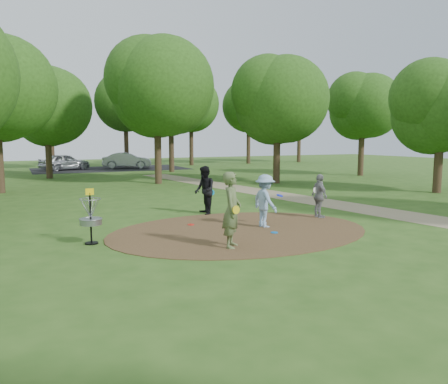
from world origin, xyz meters
name	(u,v)px	position (x,y,z in m)	size (l,w,h in m)	color
ground	(241,231)	(0.00, 0.00, 0.00)	(100.00, 100.00, 0.00)	#2D5119
dirt_clearing	(241,231)	(0.00, 0.00, 0.01)	(8.40, 8.40, 0.02)	#47301C
footpath	(355,207)	(6.50, 2.00, 0.01)	(2.00, 40.00, 0.01)	#8C7A5B
parking_lot	(111,169)	(2.00, 30.00, 0.00)	(14.00, 8.00, 0.01)	black
player_observer_with_disc	(232,210)	(-1.20, -1.74, 1.01)	(0.82, 0.88, 2.03)	#55653A
player_throwing_with_disc	(265,201)	(0.99, 0.18, 0.87)	(1.09, 1.16, 1.73)	#86A8C9
player_walking_with_disc	(205,190)	(0.18, 3.28, 0.93)	(0.80, 0.97, 1.85)	black
player_waiting_with_disc	(319,196)	(3.63, 0.74, 0.80)	(0.55, 0.98, 1.61)	gray
disc_ground_blue	(274,232)	(0.76, -0.77, 0.03)	(0.22, 0.22, 0.02)	blue
disc_ground_red	(191,225)	(-1.09, 1.49, 0.03)	(0.22, 0.22, 0.02)	red
car_left	(65,162)	(-2.13, 30.00, 0.75)	(1.78, 4.41, 1.50)	#B1B2BA
car_right	(127,160)	(3.58, 30.11, 0.76)	(1.61, 4.60, 1.52)	#989B9F
disc_golf_basket	(90,213)	(-4.50, 0.30, 0.87)	(0.63, 0.63, 1.54)	black
tree_ring	(184,92)	(1.66, 9.28, 5.23)	(37.10, 45.45, 9.04)	#332316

